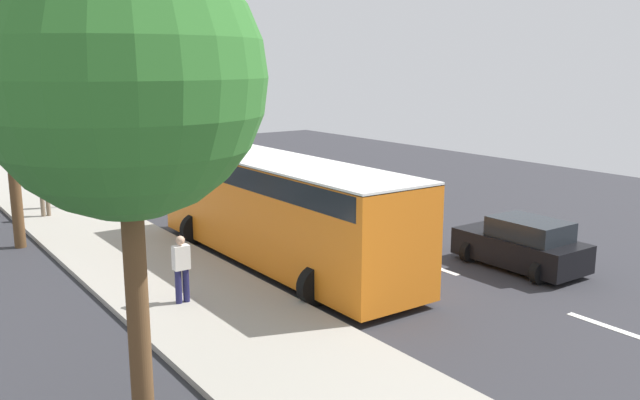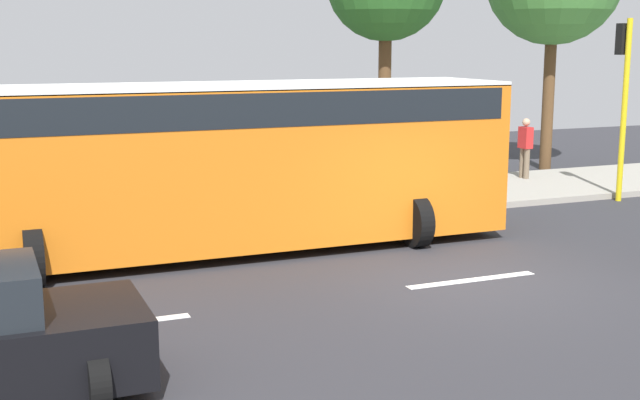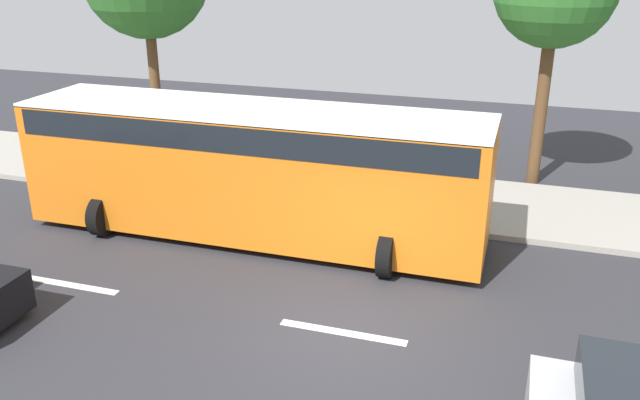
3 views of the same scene
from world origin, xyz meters
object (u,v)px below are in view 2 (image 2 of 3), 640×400
object	(u,v)px
pedestrian_near_signal	(525,146)
traffic_light_corner	(623,83)
pedestrian_by_tree	(96,173)
city_bus	(223,155)

from	to	relation	value
pedestrian_near_signal	traffic_light_corner	bearing A→B (deg)	-169.09
traffic_light_corner	pedestrian_near_signal	bearing A→B (deg)	10.91
pedestrian_by_tree	city_bus	bearing A→B (deg)	-155.08
pedestrian_near_signal	traffic_light_corner	size ratio (longest dim) A/B	0.38
city_bus	pedestrian_near_signal	bearing A→B (deg)	-66.54
city_bus	traffic_light_corner	distance (m)	10.73
pedestrian_near_signal	pedestrian_by_tree	bearing A→B (deg)	92.07
pedestrian_near_signal	pedestrian_by_tree	size ratio (longest dim) A/B	1.00
pedestrian_near_signal	traffic_light_corner	xyz separation A→B (m)	(-3.04, -0.59, 1.87)
pedestrian_near_signal	pedestrian_by_tree	world-z (taller)	same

